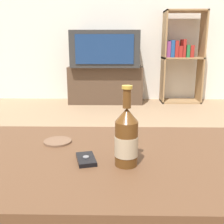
{
  "coord_description": "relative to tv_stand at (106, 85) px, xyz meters",
  "views": [
    {
      "loc": [
        0.02,
        -0.85,
        0.78
      ],
      "look_at": [
        0.0,
        0.23,
        0.5
      ],
      "focal_mm": 42.0,
      "sensor_mm": 36.0,
      "label": 1
    }
  ],
  "objects": [
    {
      "name": "coaster",
      "position": [
        -0.08,
        -2.63,
        0.16
      ],
      "size": [
        0.11,
        0.11,
        0.01
      ],
      "color": "brown",
      "rests_on": "coffee_table"
    },
    {
      "name": "television",
      "position": [
        0.0,
        -0.0,
        0.48
      ],
      "size": [
        0.89,
        0.56,
        0.46
      ],
      "color": "#2D2D2D",
      "rests_on": "tv_stand"
    },
    {
      "name": "beer_bottle",
      "position": [
        0.19,
        -2.83,
        0.24
      ],
      "size": [
        0.08,
        0.08,
        0.26
      ],
      "color": "#563314",
      "rests_on": "coffee_table"
    },
    {
      "name": "cell_phone",
      "position": [
        0.05,
        -2.8,
        0.16
      ],
      "size": [
        0.08,
        0.11,
        0.02
      ],
      "rotation": [
        0.0,
        0.0,
        0.26
      ],
      "color": "black",
      "rests_on": "coffee_table"
    },
    {
      "name": "back_wall",
      "position": [
        0.13,
        0.27,
        1.05
      ],
      "size": [
        8.0,
        0.05,
        2.6
      ],
      "color": "silver",
      "rests_on": "ground_plane"
    },
    {
      "name": "tv_stand",
      "position": [
        0.0,
        0.0,
        0.0
      ],
      "size": [
        1.0,
        0.39,
        0.5
      ],
      "color": "#4C3828",
      "rests_on": "ground_plane"
    },
    {
      "name": "bookshelf",
      "position": [
        1.03,
        0.05,
        0.4
      ],
      "size": [
        0.54,
        0.3,
        1.22
      ],
      "color": "#99754C",
      "rests_on": "ground_plane"
    },
    {
      "name": "coffee_table",
      "position": [
        0.13,
        -2.76,
        0.1
      ],
      "size": [
        1.21,
        0.67,
        0.4
      ],
      "color": "brown",
      "rests_on": "ground_plane"
    }
  ]
}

